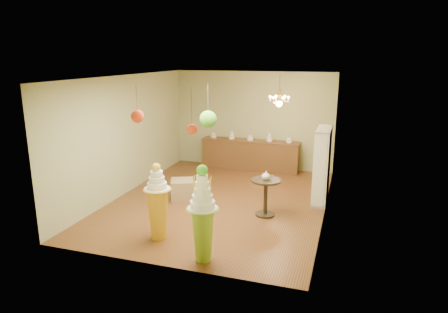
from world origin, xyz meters
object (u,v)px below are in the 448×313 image
(sideboard, at_px, (250,154))
(pedestal_orange, at_px, (158,207))
(pedestal_green, at_px, (203,222))
(round_table, at_px, (266,192))

(sideboard, bearing_deg, pedestal_orange, -95.25)
(pedestal_green, bearing_deg, pedestal_orange, 154.23)
(pedestal_green, height_order, round_table, pedestal_green)
(pedestal_green, height_order, pedestal_orange, pedestal_green)
(sideboard, bearing_deg, pedestal_green, -83.66)
(sideboard, height_order, round_table, sideboard)
(pedestal_green, xyz_separation_m, pedestal_orange, (-1.13, 0.55, -0.08))
(pedestal_green, bearing_deg, sideboard, 96.34)
(pedestal_green, relative_size, round_table, 2.06)
(pedestal_green, xyz_separation_m, round_table, (0.60, 2.30, -0.17))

